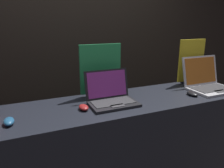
{
  "coord_description": "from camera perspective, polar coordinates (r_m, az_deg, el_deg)",
  "views": [
    {
      "loc": [
        -0.62,
        -1.16,
        1.5
      ],
      "look_at": [
        0.01,
        0.28,
        1.05
      ],
      "focal_mm": 35.0,
      "sensor_mm": 36.0,
      "label": 1
    }
  ],
  "objects": [
    {
      "name": "mouse_back",
      "position": [
        1.96,
        20.23,
        -2.41
      ],
      "size": [
        0.07,
        0.11,
        0.03
      ],
      "color": "black",
      "rests_on": "display_counter"
    },
    {
      "name": "laptop_back",
      "position": [
        2.19,
        23.73,
        0.48
      ],
      "size": [
        0.4,
        0.35,
        0.29
      ],
      "color": "#B7B7BC",
      "rests_on": "display_counter"
    },
    {
      "name": "promo_stand_middle",
      "position": [
        1.81,
        -2.89,
        3.33
      ],
      "size": [
        0.35,
        0.07,
        0.43
      ],
      "color": "black",
      "rests_on": "display_counter"
    },
    {
      "name": "promo_stand_back",
      "position": [
        2.31,
        19.95,
        5.29
      ],
      "size": [
        0.3,
        0.07,
        0.44
      ],
      "color": "black",
      "rests_on": "display_counter"
    },
    {
      "name": "display_counter",
      "position": [
        1.89,
        -0.26,
        -17.87
      ],
      "size": [
        2.36,
        0.56,
        0.9
      ],
      "color": "black",
      "rests_on": "ground_plane"
    },
    {
      "name": "mouse_front",
      "position": [
        1.48,
        -25.35,
        -8.82
      ],
      "size": [
        0.06,
        0.11,
        0.04
      ],
      "color": "navy",
      "rests_on": "display_counter"
    },
    {
      "name": "wall_back",
      "position": [
        2.63,
        -10.22,
        13.53
      ],
      "size": [
        8.0,
        0.05,
        2.8
      ],
      "color": "black",
      "rests_on": "ground_plane"
    },
    {
      "name": "laptop_middle",
      "position": [
        1.66,
        -0.16,
        -3.11
      ],
      "size": [
        0.35,
        0.28,
        0.24
      ],
      "color": "black",
      "rests_on": "display_counter"
    },
    {
      "name": "mouse_middle",
      "position": [
        1.56,
        -7.42,
        -6.07
      ],
      "size": [
        0.06,
        0.1,
        0.03
      ],
      "color": "maroon",
      "rests_on": "display_counter"
    }
  ]
}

